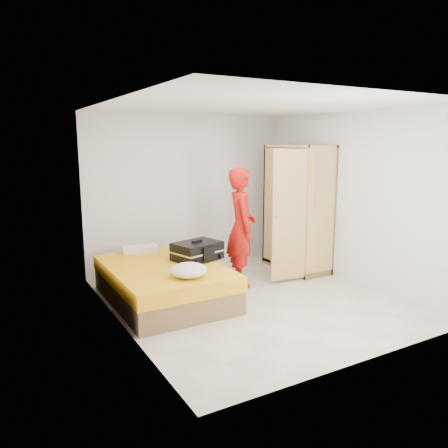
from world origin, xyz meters
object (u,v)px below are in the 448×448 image
wardrobe (297,212)px  person (241,227)px  round_cushion (189,270)px  bed (164,283)px  suitcase (197,251)px

wardrobe → person: size_ratio=1.18×
round_cushion → person: bearing=30.9°
wardrobe → round_cushion: bearing=-158.8°
person → wardrobe: bearing=-59.0°
round_cushion → bed: bearing=96.6°
bed → person: 1.43m
person → bed: bearing=113.8°
wardrobe → person: wardrobe is taller
round_cushion → suitcase: bearing=56.6°
wardrobe → suitcase: (-1.98, -0.26, -0.37)m
round_cushion → wardrobe: bearing=21.2°
bed → suitcase: suitcase is taller
wardrobe → suitcase: wardrobe is taller
suitcase → round_cushion: size_ratio=1.66×
bed → wardrobe: (2.50, 0.28, 0.75)m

